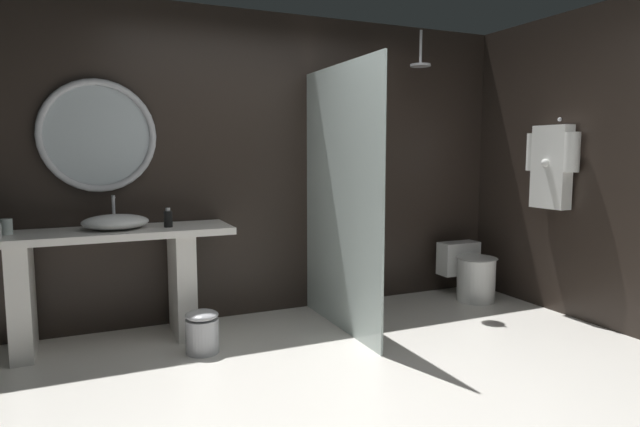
{
  "coord_description": "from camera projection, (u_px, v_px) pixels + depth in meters",
  "views": [
    {
      "loc": [
        -1.53,
        -2.61,
        1.43
      ],
      "look_at": [
        -0.01,
        0.79,
        0.99
      ],
      "focal_mm": 30.15,
      "sensor_mm": 36.0,
      "label": 1
    }
  ],
  "objects": [
    {
      "name": "tumbler_cup",
      "position": [
        6.0,
        227.0,
        3.69
      ],
      "size": [
        0.08,
        0.08,
        0.11
      ],
      "primitive_type": "cylinder",
      "color": "silver",
      "rests_on": "vanity_counter"
    },
    {
      "name": "soap_dispenser",
      "position": [
        168.0,
        219.0,
        4.04
      ],
      "size": [
        0.06,
        0.06,
        0.15
      ],
      "color": "black",
      "rests_on": "vanity_counter"
    },
    {
      "name": "round_wall_mirror",
      "position": [
        98.0,
        136.0,
        4.05
      ],
      "size": [
        0.85,
        0.05,
        0.85
      ],
      "color": "#B7B7BC"
    },
    {
      "name": "back_wall_panel",
      "position": [
        270.0,
        166.0,
        4.72
      ],
      "size": [
        4.8,
        0.1,
        2.6
      ],
      "primitive_type": "cube",
      "color": "black",
      "rests_on": "ground_plane"
    },
    {
      "name": "vanity_counter",
      "position": [
        106.0,
        273.0,
        3.94
      ],
      "size": [
        1.83,
        0.55,
        0.86
      ],
      "color": "silver",
      "rests_on": "ground_plane"
    },
    {
      "name": "side_wall_right",
      "position": [
        570.0,
        166.0,
        4.64
      ],
      "size": [
        0.1,
        2.47,
        2.6
      ],
      "primitive_type": "cube",
      "color": "black",
      "rests_on": "ground_plane"
    },
    {
      "name": "rain_shower_head",
      "position": [
        420.0,
        62.0,
        4.82
      ],
      "size": [
        0.18,
        0.18,
        0.32
      ],
      "color": "#B7B7BC"
    },
    {
      "name": "shower_glass_panel",
      "position": [
        340.0,
        199.0,
        4.24
      ],
      "size": [
        0.02,
        1.33,
        2.1
      ],
      "primitive_type": "cube",
      "color": "silver",
      "rests_on": "ground_plane"
    },
    {
      "name": "toilet",
      "position": [
        471.0,
        272.0,
        5.19
      ],
      "size": [
        0.4,
        0.57,
        0.53
      ],
      "color": "white",
      "rests_on": "ground_plane"
    },
    {
      "name": "waste_bin",
      "position": [
        202.0,
        331.0,
        3.81
      ],
      "size": [
        0.23,
        0.23,
        0.31
      ],
      "color": "#B7B7BC",
      "rests_on": "ground_plane"
    },
    {
      "name": "ground_plane",
      "position": [
        376.0,
        395.0,
        3.15
      ],
      "size": [
        5.76,
        5.76,
        0.0
      ],
      "primitive_type": "plane",
      "color": "silver"
    },
    {
      "name": "hanging_bathrobe",
      "position": [
        552.0,
        163.0,
        4.65
      ],
      "size": [
        0.2,
        0.54,
        0.79
      ],
      "color": "#B7B7BC"
    },
    {
      "name": "vessel_sink",
      "position": [
        115.0,
        222.0,
        3.93
      ],
      "size": [
        0.47,
        0.39,
        0.24
      ],
      "color": "white",
      "rests_on": "vanity_counter"
    }
  ]
}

